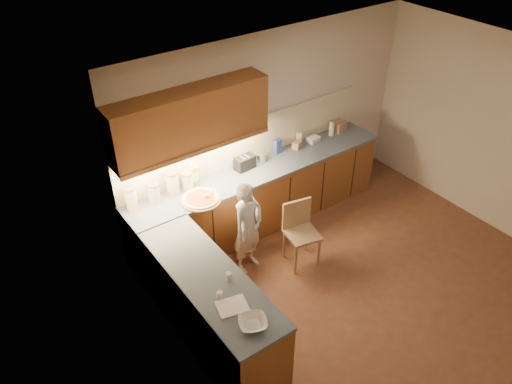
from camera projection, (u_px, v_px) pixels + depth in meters
room at (386, 167)px, 5.15m from camera, size 4.54×4.50×2.62m
l_counter at (246, 229)px, 6.24m from camera, size 3.77×2.62×0.92m
backsplash at (248, 140)px, 6.56m from camera, size 3.75×0.02×0.58m
upper_cabinets at (190, 119)px, 5.66m from camera, size 1.95×0.36×0.73m
pizza_on_board at (201, 199)px, 5.94m from camera, size 0.49×0.49×0.20m
child at (248, 228)px, 5.99m from camera, size 0.52×0.42×1.25m
wooden_chair at (300, 228)px, 6.19m from camera, size 0.45×0.45×0.85m
mixing_bowl at (253, 323)px, 4.40m from camera, size 0.34×0.34×0.06m
canister_a at (131, 198)px, 5.74m from camera, size 0.15×0.15×0.29m
canister_b at (154, 192)px, 5.86m from camera, size 0.15×0.15×0.26m
canister_c at (172, 183)px, 5.99m from camera, size 0.16×0.16×0.31m
canister_d at (187, 180)px, 6.08m from camera, size 0.15×0.15×0.24m
oil_jug at (194, 175)px, 6.14m from camera, size 0.11×0.08×0.32m
toaster at (245, 163)px, 6.49m from camera, size 0.28×0.18×0.18m
steel_pot at (261, 157)px, 6.66m from camera, size 0.15×0.15×0.12m
blue_box at (278, 146)px, 6.80m from camera, size 0.11×0.08×0.20m
card_box_a at (297, 145)px, 6.94m from camera, size 0.16×0.14×0.10m
white_bottle at (299, 138)px, 7.01m from camera, size 0.08×0.08×0.18m
flat_pack at (313, 139)px, 7.09m from camera, size 0.20×0.15×0.07m
tall_jar at (332, 128)px, 7.20m from camera, size 0.08×0.08×0.24m
card_box_b at (339, 126)px, 7.33m from camera, size 0.23×0.19×0.16m
dough_cloth at (232, 306)px, 4.59m from camera, size 0.32×0.28×0.02m
spice_jar_a at (220, 295)px, 4.67m from camera, size 0.07×0.07×0.07m
spice_jar_b at (229, 276)px, 4.87m from camera, size 0.07×0.07×0.08m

